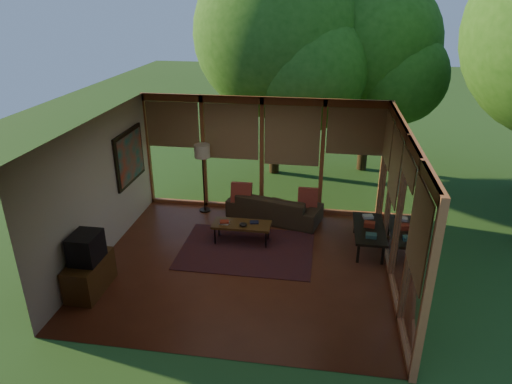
% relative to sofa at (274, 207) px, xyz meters
% --- Properties ---
extents(floor, '(5.50, 5.50, 0.00)m').
position_rel_sofa_xyz_m(floor, '(-0.37, -2.00, -0.31)').
color(floor, brown).
rests_on(floor, ground).
extents(ceiling, '(5.50, 5.50, 0.00)m').
position_rel_sofa_xyz_m(ceiling, '(-0.37, -2.00, 2.39)').
color(ceiling, silver).
rests_on(ceiling, ground).
extents(wall_left, '(0.04, 5.00, 2.70)m').
position_rel_sofa_xyz_m(wall_left, '(-3.12, -2.00, 1.04)').
color(wall_left, beige).
rests_on(wall_left, ground).
extents(wall_front, '(5.50, 0.04, 2.70)m').
position_rel_sofa_xyz_m(wall_front, '(-0.37, -4.50, 1.04)').
color(wall_front, beige).
rests_on(wall_front, ground).
extents(window_wall_back, '(5.50, 0.12, 2.70)m').
position_rel_sofa_xyz_m(window_wall_back, '(-0.37, 0.50, 1.04)').
color(window_wall_back, '#A55933').
rests_on(window_wall_back, ground).
extents(window_wall_right, '(0.12, 5.00, 2.70)m').
position_rel_sofa_xyz_m(window_wall_right, '(2.38, -2.00, 1.04)').
color(window_wall_right, '#A55933').
rests_on(window_wall_right, ground).
extents(tree_nw, '(4.32, 4.32, 5.96)m').
position_rel_sofa_xyz_m(tree_nw, '(-0.36, 3.07, 3.49)').
color(tree_nw, '#312312').
rests_on(tree_nw, ground).
extents(tree_ne, '(3.55, 3.55, 5.32)m').
position_rel_sofa_xyz_m(tree_ne, '(2.17, 3.73, 3.23)').
color(tree_ne, '#312312').
rests_on(tree_ne, ground).
extents(rug, '(2.65, 1.88, 0.01)m').
position_rel_sofa_xyz_m(rug, '(-0.39, -1.49, -0.30)').
color(rug, maroon).
rests_on(rug, floor).
extents(sofa, '(2.24, 1.32, 0.61)m').
position_rel_sofa_xyz_m(sofa, '(0.00, 0.00, 0.00)').
color(sofa, '#3D2F1E').
rests_on(sofa, floor).
extents(pillow_left, '(0.47, 0.25, 0.49)m').
position_rel_sofa_xyz_m(pillow_left, '(-0.75, -0.05, 0.31)').
color(pillow_left, maroon).
rests_on(pillow_left, sofa).
extents(pillow_right, '(0.44, 0.23, 0.46)m').
position_rel_sofa_xyz_m(pillow_right, '(0.75, -0.05, 0.29)').
color(pillow_right, maroon).
rests_on(pillow_right, sofa).
extents(ct_book_lower, '(0.20, 0.15, 0.03)m').
position_rel_sofa_xyz_m(ct_book_lower, '(-0.89, -1.22, 0.13)').
color(ct_book_lower, beige).
rests_on(ct_book_lower, coffee_table).
extents(ct_book_upper, '(0.21, 0.17, 0.03)m').
position_rel_sofa_xyz_m(ct_book_upper, '(-0.89, -1.22, 0.16)').
color(ct_book_upper, maroon).
rests_on(ct_book_upper, coffee_table).
extents(ct_book_side, '(0.20, 0.17, 0.03)m').
position_rel_sofa_xyz_m(ct_book_side, '(-0.29, -1.09, 0.13)').
color(ct_book_side, black).
rests_on(ct_book_side, coffee_table).
extents(ct_bowl, '(0.16, 0.16, 0.07)m').
position_rel_sofa_xyz_m(ct_bowl, '(-0.49, -1.27, 0.15)').
color(ct_bowl, black).
rests_on(ct_bowl, coffee_table).
extents(media_cabinet, '(0.50, 1.00, 0.60)m').
position_rel_sofa_xyz_m(media_cabinet, '(-2.84, -3.23, -0.01)').
color(media_cabinet, '#563717').
rests_on(media_cabinet, floor).
extents(television, '(0.45, 0.55, 0.50)m').
position_rel_sofa_xyz_m(television, '(-2.82, -3.23, 0.54)').
color(television, black).
rests_on(television, media_cabinet).
extents(console_book_a, '(0.21, 0.16, 0.07)m').
position_rel_sofa_xyz_m(console_book_a, '(2.03, -1.41, 0.19)').
color(console_book_a, '#31574F').
rests_on(console_book_a, side_console).
extents(console_book_b, '(0.23, 0.19, 0.10)m').
position_rel_sofa_xyz_m(console_book_b, '(2.03, -0.96, 0.20)').
color(console_book_b, maroon).
rests_on(console_book_b, side_console).
extents(console_book_c, '(0.23, 0.19, 0.06)m').
position_rel_sofa_xyz_m(console_book_c, '(2.03, -0.56, 0.18)').
color(console_book_c, beige).
rests_on(console_book_c, side_console).
extents(floor_lamp, '(0.36, 0.36, 1.65)m').
position_rel_sofa_xyz_m(floor_lamp, '(-1.69, 0.17, 1.10)').
color(floor_lamp, black).
rests_on(floor_lamp, floor).
extents(coffee_table, '(1.20, 0.50, 0.43)m').
position_rel_sofa_xyz_m(coffee_table, '(-0.54, -1.17, 0.08)').
color(coffee_table, '#563717').
rests_on(coffee_table, floor).
extents(side_console, '(0.60, 1.40, 0.46)m').
position_rel_sofa_xyz_m(side_console, '(2.03, -1.01, 0.10)').
color(side_console, black).
rests_on(side_console, floor).
extents(wall_painting, '(0.06, 1.35, 1.15)m').
position_rel_sofa_xyz_m(wall_painting, '(-3.08, -0.60, 1.24)').
color(wall_painting, black).
rests_on(wall_painting, wall_left).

